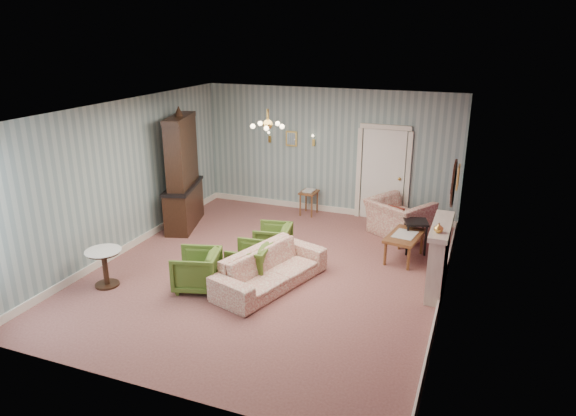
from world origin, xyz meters
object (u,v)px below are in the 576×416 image
at_px(dresser, 182,169).
at_px(fireplace, 439,257).
at_px(sofa_chintz, 270,263).
at_px(wingback_chair, 399,212).
at_px(olive_chair_b, 250,260).
at_px(olive_chair_c, 273,238).
at_px(pedestal_table, 105,268).
at_px(olive_chair_a, 197,268).
at_px(coffee_table, 404,247).
at_px(side_table_black, 415,237).

distance_m(dresser, fireplace, 5.65).
relative_size(sofa_chintz, dresser, 0.83).
relative_size(wingback_chair, fireplace, 0.84).
bearing_deg(wingback_chair, olive_chair_b, 86.36).
xyz_separation_m(olive_chair_b, olive_chair_c, (-0.01, 1.07, -0.01)).
relative_size(olive_chair_b, dresser, 0.27).
bearing_deg(fireplace, sofa_chintz, -161.29).
bearing_deg(fireplace, olive_chair_b, -165.91).
bearing_deg(fireplace, pedestal_table, -159.99).
relative_size(dresser, pedestal_table, 3.93).
bearing_deg(fireplace, dresser, 169.18).
bearing_deg(pedestal_table, olive_chair_a, 17.59).
height_order(sofa_chintz, wingback_chair, wingback_chair).
bearing_deg(dresser, coffee_table, -17.46).
distance_m(sofa_chintz, pedestal_table, 2.78).
height_order(dresser, coffee_table, dresser).
relative_size(sofa_chintz, coffee_table, 2.17).
bearing_deg(side_table_black, olive_chair_a, -138.22).
bearing_deg(olive_chair_a, sofa_chintz, 100.72).
distance_m(dresser, coffee_table, 4.92).
xyz_separation_m(olive_chair_a, wingback_chair, (2.72, 3.62, 0.15)).
bearing_deg(sofa_chintz, dresser, 73.63).
height_order(fireplace, pedestal_table, fireplace).
bearing_deg(dresser, side_table_black, -12.71).
distance_m(olive_chair_c, dresser, 2.71).
bearing_deg(side_table_black, sofa_chintz, -132.04).
bearing_deg(coffee_table, wingback_chair, 104.44).
relative_size(olive_chair_b, side_table_black, 1.07).
height_order(olive_chair_c, wingback_chair, wingback_chair).
bearing_deg(olive_chair_c, fireplace, 74.73).
distance_m(olive_chair_c, wingback_chair, 2.81).
bearing_deg(sofa_chintz, fireplace, -53.63).
xyz_separation_m(olive_chair_b, pedestal_table, (-2.14, -1.13, -0.02)).
bearing_deg(olive_chair_b, coffee_table, 121.02).
bearing_deg(olive_chair_c, pedestal_table, -53.96).
bearing_deg(pedestal_table, coffee_table, 32.65).
relative_size(olive_chair_a, dresser, 0.29).
xyz_separation_m(wingback_chair, side_table_black, (0.45, -0.79, -0.19)).
relative_size(olive_chair_a, side_table_black, 1.14).
height_order(wingback_chair, side_table_black, wingback_chair).
height_order(olive_chair_b, dresser, dresser).
height_order(olive_chair_a, coffee_table, olive_chair_a).
bearing_deg(olive_chair_c, wingback_chair, 122.68).
bearing_deg(side_table_black, coffee_table, -108.80).
bearing_deg(pedestal_table, dresser, 95.61).
bearing_deg(coffee_table, pedestal_table, -147.35).
distance_m(wingback_chair, coffee_table, 1.27).
relative_size(olive_chair_c, wingback_chair, 0.57).
bearing_deg(pedestal_table, side_table_black, 35.35).
bearing_deg(wingback_chair, dresser, 45.41).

